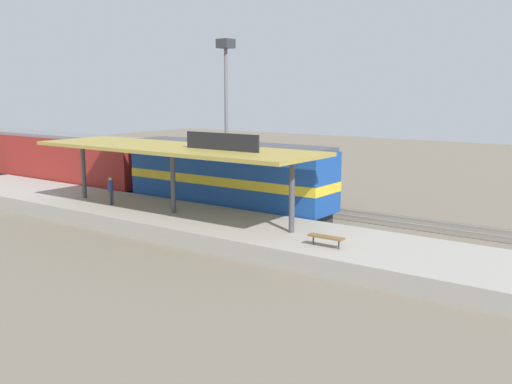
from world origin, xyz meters
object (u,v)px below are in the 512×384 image
locomotive (228,177)px  light_mast (226,82)px  freight_car (248,174)px  platform_bench (326,237)px  person_waiting (111,189)px  passenger_carriage_single (54,159)px

locomotive → light_mast: size_ratio=1.23×
freight_car → platform_bench: bearing=-130.7°
locomotive → person_waiting: bearing=136.0°
locomotive → passenger_carriage_single: size_ratio=0.72×
person_waiting → locomotive: bearing=-44.0°
freight_car → light_mast: bearing=54.9°
passenger_carriage_single → person_waiting: bearing=-111.7°
freight_car → light_mast: size_ratio=1.03×
passenger_carriage_single → person_waiting: 14.01m
platform_bench → locomotive: bearing=60.1°
platform_bench → freight_car: (10.60, 12.32, 0.63)m
platform_bench → freight_car: freight_car is taller
platform_bench → person_waiting: 15.47m
platform_bench → light_mast: (13.80, 16.87, 7.05)m
locomotive → platform_bench: bearing=-119.9°
locomotive → person_waiting: locomotive is taller
platform_bench → light_mast: size_ratio=0.15×
platform_bench → freight_car: bearing=49.3°
platform_bench → person_waiting: size_ratio=0.99×
freight_car → light_mast: (3.20, 4.55, 6.43)m
locomotive → light_mast: 11.74m
passenger_carriage_single → person_waiting: passenger_carriage_single is taller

